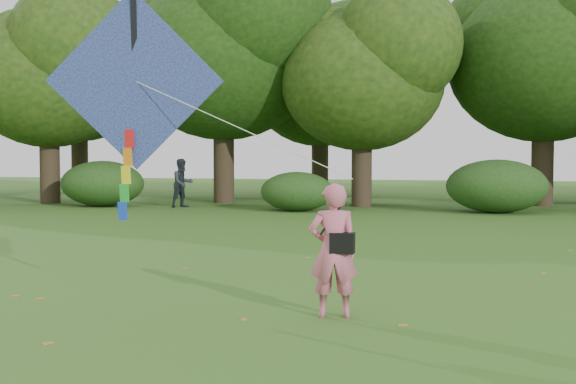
# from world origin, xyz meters

# --- Properties ---
(ground) EXTENTS (100.00, 100.00, 0.00)m
(ground) POSITION_xyz_m (0.00, 0.00, 0.00)
(ground) COLOR #265114
(ground) RESTS_ON ground
(man_kite_flyer) EXTENTS (0.69, 0.53, 1.69)m
(man_kite_flyer) POSITION_xyz_m (-0.06, 0.57, 0.85)
(man_kite_flyer) COLOR #C85E77
(man_kite_flyer) RESTS_ON ground
(bystander_left) EXTENTS (1.12, 1.16, 1.88)m
(bystander_left) POSITION_xyz_m (-8.69, 17.92, 0.94)
(bystander_left) COLOR #242930
(bystander_left) RESTS_ON ground
(crossbody_bag) EXTENTS (0.43, 0.20, 0.69)m
(crossbody_bag) POSITION_xyz_m (0.06, 0.54, 0.96)
(crossbody_bag) COLOR black
(crossbody_bag) RESTS_ON ground
(flying_kite) EXTENTS (4.46, 1.01, 3.25)m
(flying_kite) POSITION_xyz_m (-3.02, 1.23, 3.05)
(flying_kite) COLOR #24559E
(flying_kite) RESTS_ON ground
(tree_line) EXTENTS (54.70, 15.30, 9.48)m
(tree_line) POSITION_xyz_m (1.67, 22.88, 5.60)
(tree_line) COLOR #3A2D1E
(tree_line) RESTS_ON ground
(shrub_band) EXTENTS (39.15, 3.22, 1.88)m
(shrub_band) POSITION_xyz_m (-0.72, 17.60, 0.86)
(shrub_band) COLOR #264919
(shrub_band) RESTS_ON ground
(fallen_leaves) EXTENTS (9.58, 11.09, 0.01)m
(fallen_leaves) POSITION_xyz_m (-0.54, 3.24, 0.01)
(fallen_leaves) COLOR olive
(fallen_leaves) RESTS_ON ground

